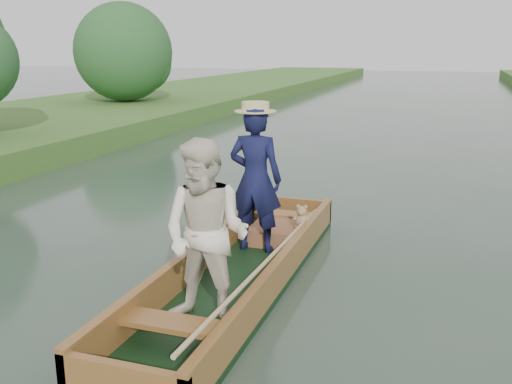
% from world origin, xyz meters
% --- Properties ---
extents(ground, '(120.00, 120.00, 0.00)m').
position_xyz_m(ground, '(0.00, 0.00, 0.00)').
color(ground, '#283D30').
rests_on(ground, ground).
extents(trees_far, '(22.92, 15.90, 4.36)m').
position_xyz_m(trees_far, '(0.15, 7.89, 2.41)').
color(trees_far, '#47331E').
rests_on(trees_far, ground).
extents(punt, '(1.12, 5.00, 1.97)m').
position_xyz_m(punt, '(0.02, -0.11, 0.68)').
color(punt, black).
rests_on(punt, ground).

